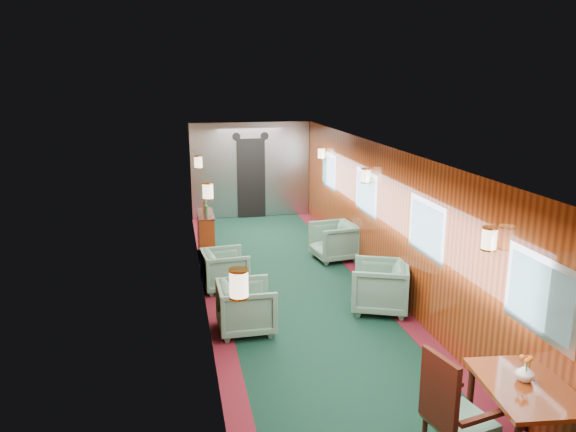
# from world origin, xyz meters

# --- Properties ---
(room) EXTENTS (12.00, 12.10, 2.40)m
(room) POSITION_xyz_m (0.00, 0.00, 1.63)
(room) COLOR black
(room) RESTS_ON ground
(bulkhead) EXTENTS (2.98, 0.17, 2.39)m
(bulkhead) POSITION_xyz_m (0.00, 5.91, 1.18)
(bulkhead) COLOR #A0A2A7
(bulkhead) RESTS_ON ground
(windows_right) EXTENTS (0.02, 8.60, 0.80)m
(windows_right) POSITION_xyz_m (1.49, 0.25, 1.45)
(windows_right) COLOR #B0B3B7
(windows_right) RESTS_ON ground
(wall_sconces) EXTENTS (2.97, 7.97, 0.25)m
(wall_sconces) POSITION_xyz_m (0.00, 0.57, 1.79)
(wall_sconces) COLOR beige
(wall_sconces) RESTS_ON ground
(dining_table) EXTENTS (0.86, 1.14, 0.80)m
(dining_table) POSITION_xyz_m (1.13, -3.94, 0.67)
(dining_table) COLOR maroon
(dining_table) RESTS_ON ground
(side_chair) EXTENTS (0.63, 0.65, 1.19)m
(side_chair) POSITION_xyz_m (0.39, -3.94, 0.65)
(side_chair) COLOR #1E473A
(side_chair) RESTS_ON ground
(credenza) EXTENTS (0.31, 0.99, 1.17)m
(credenza) POSITION_xyz_m (-1.34, 2.79, 0.46)
(credenza) COLOR maroon
(credenza) RESTS_ON ground
(flower_vase) EXTENTS (0.22, 0.22, 0.17)m
(flower_vase) POSITION_xyz_m (1.15, -3.87, 0.89)
(flower_vase) COLOR silver
(flower_vase) RESTS_ON dining_table
(armchair_left_near) EXTENTS (0.80, 0.78, 0.72)m
(armchair_left_near) POSITION_xyz_m (-0.99, -0.68, 0.36)
(armchair_left_near) COLOR #1E473A
(armchair_left_near) RESTS_ON ground
(armchair_left_far) EXTENTS (0.81, 0.79, 0.68)m
(armchair_left_far) POSITION_xyz_m (-1.13, 1.01, 0.34)
(armchair_left_far) COLOR #1E473A
(armchair_left_far) RESTS_ON ground
(armchair_right_near) EXTENTS (1.09, 1.07, 0.77)m
(armchair_right_near) POSITION_xyz_m (1.09, -0.37, 0.38)
(armchair_right_near) COLOR #1E473A
(armchair_right_near) RESTS_ON ground
(armchair_right_far) EXTENTS (0.90, 0.88, 0.73)m
(armchair_right_far) POSITION_xyz_m (1.10, 2.15, 0.37)
(armchair_right_far) COLOR #1E473A
(armchair_right_far) RESTS_ON ground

